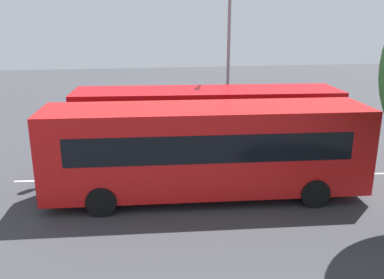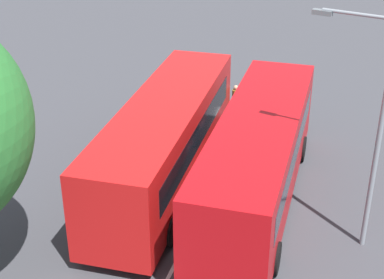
{
  "view_description": "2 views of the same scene",
  "coord_description": "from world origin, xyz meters",
  "px_view_note": "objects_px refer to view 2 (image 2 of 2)",
  "views": [
    {
      "loc": [
        3.16,
        15.17,
        6.23
      ],
      "look_at": [
        0.83,
        -0.0,
        1.62
      ],
      "focal_mm": 38.62,
      "sensor_mm": 36.0,
      "label": 1
    },
    {
      "loc": [
        -17.48,
        -2.84,
        11.3
      ],
      "look_at": [
        0.55,
        0.75,
        1.93
      ],
      "focal_mm": 54.58,
      "sensor_mm": 36.0,
      "label": 2
    }
  ],
  "objects_px": {
    "bus_far_left": "(258,157)",
    "bus_center_left": "(166,139)",
    "pedestrian": "(235,99)",
    "street_lamp": "(373,121)"
  },
  "relations": [
    {
      "from": "bus_center_left",
      "to": "pedestrian",
      "type": "height_order",
      "value": "bus_center_left"
    },
    {
      "from": "bus_center_left",
      "to": "street_lamp",
      "type": "xyz_separation_m",
      "value": [
        -2.35,
        -6.71,
        2.41
      ]
    },
    {
      "from": "street_lamp",
      "to": "bus_far_left",
      "type": "bearing_deg",
      "value": -7.8
    },
    {
      "from": "street_lamp",
      "to": "pedestrian",
      "type": "bearing_deg",
      "value": -40.41
    },
    {
      "from": "pedestrian",
      "to": "street_lamp",
      "type": "relative_size",
      "value": 0.23
    },
    {
      "from": "pedestrian",
      "to": "street_lamp",
      "type": "distance_m",
      "value": 10.26
    },
    {
      "from": "bus_center_left",
      "to": "street_lamp",
      "type": "distance_m",
      "value": 7.51
    },
    {
      "from": "bus_far_left",
      "to": "bus_center_left",
      "type": "relative_size",
      "value": 1.0
    },
    {
      "from": "bus_far_left",
      "to": "street_lamp",
      "type": "distance_m",
      "value": 4.44
    },
    {
      "from": "bus_far_left",
      "to": "bus_center_left",
      "type": "xyz_separation_m",
      "value": [
        0.66,
        3.38,
        0.0
      ]
    }
  ]
}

